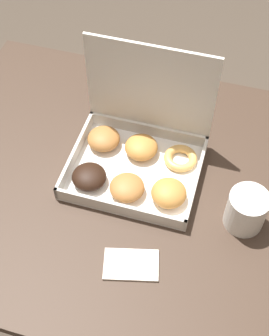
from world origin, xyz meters
name	(u,v)px	position (x,y,z in m)	size (l,w,h in m)	color
ground_plane	(136,295)	(0.00, 0.00, 0.00)	(8.00, 8.00, 0.00)	#42382D
dining_table	(136,204)	(0.00, 0.00, 0.64)	(1.13, 0.87, 0.75)	#38281E
donut_box	(136,152)	(-0.02, 0.06, 0.80)	(0.33, 0.28, 0.30)	white
coffee_mug	(246,210)	(0.28, -0.04, 0.80)	(0.09, 0.09, 0.10)	white
paper_napkin	(131,265)	(0.05, -0.22, 0.75)	(0.14, 0.10, 0.01)	silver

